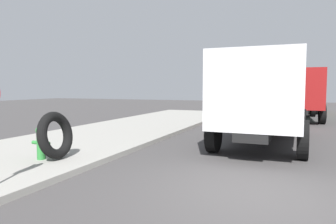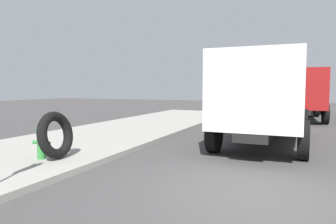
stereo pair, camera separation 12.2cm
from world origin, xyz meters
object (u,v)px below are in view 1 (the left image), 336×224
fire_hydrant (41,142)px  loose_tire (56,135)px  dump_truck_red (297,91)px  dump_truck_gray (264,98)px  dump_truck_yellow (299,92)px  dump_truck_green (296,93)px

fire_hydrant → loose_tire: loose_tire is taller
dump_truck_red → dump_truck_gray: bearing=177.5°
fire_hydrant → dump_truck_red: (33.37, -6.20, 1.00)m
loose_tire → dump_truck_red: size_ratio=0.17×
fire_hydrant → dump_truck_gray: size_ratio=0.12×
fire_hydrant → dump_truck_yellow: size_ratio=0.12×
fire_hydrant → dump_truck_yellow: dump_truck_yellow is taller
fire_hydrant → dump_truck_gray: (5.31, -4.96, 1.00)m
dump_truck_green → loose_tire: bearing=158.7°
fire_hydrant → dump_truck_yellow: bearing=-16.1°
dump_truck_green → fire_hydrant: bearing=157.7°
fire_hydrant → dump_truck_gray: 7.33m
dump_truck_gray → dump_truck_yellow: same height
loose_tire → dump_truck_gray: 6.98m
dump_truck_green → dump_truck_yellow: same height
fire_hydrant → dump_truck_green: bearing=-22.3°
dump_truck_gray → dump_truck_yellow: 16.55m
loose_tire → dump_truck_red: (33.23, -5.86, 0.84)m
loose_tire → dump_truck_green: dump_truck_green is taller
fire_hydrant → dump_truck_red: dump_truck_red is taller
dump_truck_gray → dump_truck_yellow: size_ratio=0.99×
loose_tire → fire_hydrant: bearing=113.3°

